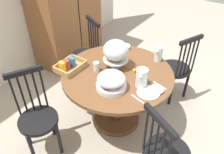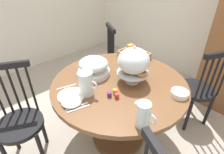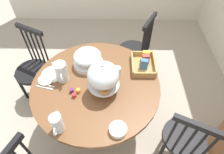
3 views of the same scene
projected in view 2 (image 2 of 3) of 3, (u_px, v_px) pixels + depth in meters
The scene contains 20 objects.
ground_plane at pixel (127, 144), 1.90m from camera, with size 10.00×10.00×0.00m, color #A89E8E.
dining_table at pixel (119, 100), 1.70m from camera, with size 1.21×1.21×0.74m.
windsor_chair_near_window at pixel (197, 90), 1.95m from camera, with size 0.44×0.44×0.97m.
windsor_chair_by_cabinet at pixel (101, 64), 2.48m from camera, with size 0.45×0.45×0.97m.
windsor_chair_facing_door at pixel (20, 123), 1.55m from camera, with size 0.45×0.45×0.97m.
pastry_stand_with_dome at pixel (134, 62), 1.48m from camera, with size 0.28×0.28×0.34m.
fruit_platter_covered at pixel (94, 67), 1.64m from camera, with size 0.30×0.30×0.18m.
orange_juice_pitcher at pixel (143, 116), 1.11m from camera, with size 0.17×0.09×0.18m.
milk_pitcher at pixel (86, 84), 1.39m from camera, with size 0.20×0.12×0.20m.
cereal_basket at pixel (134, 54), 1.99m from camera, with size 0.32×0.24×0.12m.
china_plate_large at pixel (71, 96), 1.41m from camera, with size 0.22×0.22×0.01m, color white.
china_plate_small at pixel (72, 102), 1.33m from camera, with size 0.15×0.15×0.01m, color white.
cereal_bowl at pixel (179, 94), 1.40m from camera, with size 0.14×0.14×0.04m, color white.
drinking_glass at pixel (126, 65), 1.74m from camera, with size 0.06×0.06×0.11m, color silver.
jam_jar_strawberry at pixel (117, 96), 1.38m from camera, with size 0.04×0.04×0.04m, color #B7282D.
jam_jar_apricot at pixel (115, 91), 1.43m from camera, with size 0.04×0.04×0.04m, color orange.
jam_jar_grape at pixel (109, 94), 1.40m from camera, with size 0.04×0.04×0.04m, color #5B2366.
table_knife at pixel (77, 106), 1.30m from camera, with size 0.17×0.01×0.01m, color silver.
dinner_fork at pixel (79, 109), 1.28m from camera, with size 0.17×0.01×0.01m, color silver.
soup_spoon at pixel (66, 87), 1.51m from camera, with size 0.17×0.01×0.01m, color silver.
Camera 2 is at (0.79, -0.94, 1.62)m, focal length 28.34 mm.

